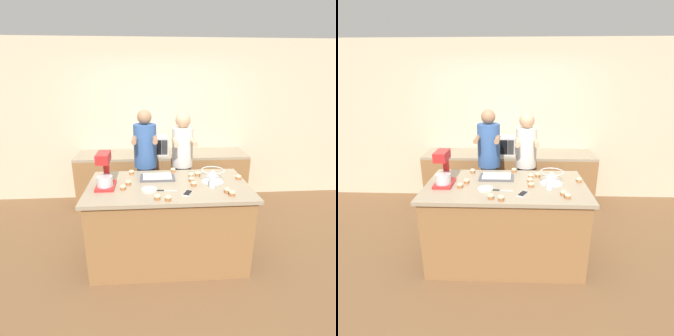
% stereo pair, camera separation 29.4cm
% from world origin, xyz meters
% --- Properties ---
extents(ground_plane, '(16.00, 16.00, 0.00)m').
position_xyz_m(ground_plane, '(0.00, 0.00, 0.00)').
color(ground_plane, brown).
extents(back_wall, '(10.00, 0.06, 2.70)m').
position_xyz_m(back_wall, '(0.00, 1.82, 1.35)').
color(back_wall, beige).
rests_on(back_wall, ground_plane).
extents(island_counter, '(1.81, 0.98, 0.95)m').
position_xyz_m(island_counter, '(0.00, 0.00, 0.48)').
color(island_counter, olive).
rests_on(island_counter, ground_plane).
extents(back_counter, '(2.80, 0.60, 0.90)m').
position_xyz_m(back_counter, '(0.00, 1.47, 0.45)').
color(back_counter, olive).
rests_on(back_counter, ground_plane).
extents(person_left, '(0.33, 0.50, 1.70)m').
position_xyz_m(person_left, '(-0.26, 0.77, 0.90)').
color(person_left, '#232328').
rests_on(person_left, ground_plane).
extents(person_right, '(0.31, 0.48, 1.66)m').
position_xyz_m(person_right, '(0.25, 0.77, 0.89)').
color(person_right, '#33384C').
rests_on(person_right, ground_plane).
extents(stand_mixer, '(0.20, 0.30, 0.39)m').
position_xyz_m(stand_mixer, '(-0.69, -0.03, 1.12)').
color(stand_mixer, red).
rests_on(stand_mixer, island_counter).
extents(mixing_bowl, '(0.27, 0.27, 0.14)m').
position_xyz_m(mixing_bowl, '(0.52, 0.07, 1.02)').
color(mixing_bowl, '#BCBCC1').
rests_on(mixing_bowl, island_counter).
extents(baking_tray, '(0.41, 0.23, 0.04)m').
position_xyz_m(baking_tray, '(-0.12, 0.19, 0.97)').
color(baking_tray, '#4C4C51').
rests_on(baking_tray, island_counter).
extents(microwave_oven, '(0.47, 0.33, 0.29)m').
position_xyz_m(microwave_oven, '(-0.14, 1.46, 1.05)').
color(microwave_oven, '#B7B7BC').
rests_on(microwave_oven, back_counter).
extents(cell_phone, '(0.13, 0.16, 0.01)m').
position_xyz_m(cell_phone, '(0.18, -0.26, 0.95)').
color(cell_phone, silver).
rests_on(cell_phone, island_counter).
extents(drinking_glass, '(0.07, 0.07, 0.11)m').
position_xyz_m(drinking_glass, '(0.47, -0.11, 1.00)').
color(drinking_glass, silver).
rests_on(drinking_glass, island_counter).
extents(small_plate, '(0.17, 0.17, 0.02)m').
position_xyz_m(small_plate, '(-0.21, -0.15, 0.96)').
color(small_plate, beige).
rests_on(small_plate, island_counter).
extents(knife, '(0.22, 0.03, 0.01)m').
position_xyz_m(knife, '(-0.04, -0.17, 0.95)').
color(knife, '#BCBCC1').
rests_on(knife, island_counter).
extents(cupcake_0, '(0.06, 0.06, 0.06)m').
position_xyz_m(cupcake_0, '(0.27, 0.07, 0.98)').
color(cupcake_0, '#9E6038').
rests_on(cupcake_0, island_counter).
extents(cupcake_1, '(0.06, 0.06, 0.06)m').
position_xyz_m(cupcake_1, '(-0.50, -0.11, 0.98)').
color(cupcake_1, '#9E6038').
rests_on(cupcake_1, island_counter).
extents(cupcake_2, '(0.06, 0.06, 0.06)m').
position_xyz_m(cupcake_2, '(-0.45, 0.02, 0.98)').
color(cupcake_2, '#9E6038').
rests_on(cupcake_2, island_counter).
extents(cupcake_3, '(0.06, 0.06, 0.06)m').
position_xyz_m(cupcake_3, '(0.29, 0.21, 0.98)').
color(cupcake_3, '#9E6038').
rests_on(cupcake_3, island_counter).
extents(cupcake_4, '(0.06, 0.06, 0.06)m').
position_xyz_m(cupcake_4, '(-0.13, -0.38, 0.98)').
color(cupcake_4, '#9E6038').
rests_on(cupcake_4, island_counter).
extents(cupcake_5, '(0.06, 0.06, 0.06)m').
position_xyz_m(cupcake_5, '(0.63, -0.34, 0.98)').
color(cupcake_5, '#9E6038').
rests_on(cupcake_5, island_counter).
extents(cupcake_6, '(0.06, 0.06, 0.06)m').
position_xyz_m(cupcake_6, '(0.09, 0.41, 0.98)').
color(cupcake_6, '#9E6038').
rests_on(cupcake_6, island_counter).
extents(cupcake_7, '(0.06, 0.06, 0.06)m').
position_xyz_m(cupcake_7, '(-0.78, 0.20, 0.98)').
color(cupcake_7, '#9E6038').
rests_on(cupcake_7, island_counter).
extents(cupcake_8, '(0.06, 0.06, 0.06)m').
position_xyz_m(cupcake_8, '(0.38, 0.25, 0.98)').
color(cupcake_8, '#9E6038').
rests_on(cupcake_8, island_counter).
extents(cupcake_9, '(0.06, 0.06, 0.06)m').
position_xyz_m(cupcake_9, '(0.84, 0.10, 0.98)').
color(cupcake_9, '#9E6038').
rests_on(cupcake_9, island_counter).
extents(cupcake_10, '(0.06, 0.06, 0.06)m').
position_xyz_m(cupcake_10, '(-0.43, 0.36, 0.98)').
color(cupcake_10, '#9E6038').
rests_on(cupcake_10, island_counter).
extents(cupcake_11, '(0.06, 0.06, 0.06)m').
position_xyz_m(cupcake_11, '(0.28, -0.06, 0.98)').
color(cupcake_11, '#9E6038').
rests_on(cupcake_11, island_counter).
extents(cupcake_12, '(0.06, 0.06, 0.06)m').
position_xyz_m(cupcake_12, '(0.60, -0.27, 0.98)').
color(cupcake_12, '#9E6038').
rests_on(cupcake_12, island_counter).
extents(cupcake_13, '(0.06, 0.06, 0.06)m').
position_xyz_m(cupcake_13, '(-0.03, -0.41, 0.98)').
color(cupcake_13, '#9E6038').
rests_on(cupcake_13, island_counter).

